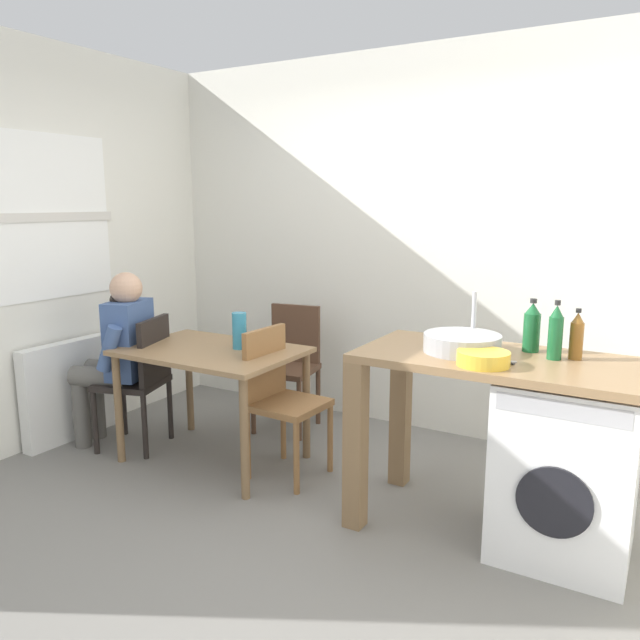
{
  "coord_description": "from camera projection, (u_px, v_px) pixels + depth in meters",
  "views": [
    {
      "loc": [
        1.59,
        -2.43,
        1.66
      ],
      "look_at": [
        -0.09,
        0.45,
        1.01
      ],
      "focal_mm": 34.59,
      "sensor_mm": 36.0,
      "label": 1
    }
  ],
  "objects": [
    {
      "name": "kitchen_counter",
      "position": [
        470.0,
        384.0,
        3.06
      ],
      "size": [
        1.5,
        0.68,
        0.92
      ],
      "color": "olive",
      "rests_on": "ground_plane"
    },
    {
      "name": "bottle_squat_brown",
      "position": [
        556.0,
        333.0,
        2.89
      ],
      "size": [
        0.07,
        0.07,
        0.28
      ],
      "color": "#19592D",
      "rests_on": "kitchen_counter"
    },
    {
      "name": "mixing_bowl",
      "position": [
        483.0,
        357.0,
        2.8
      ],
      "size": [
        0.24,
        0.24,
        0.07
      ],
      "color": "gold",
      "rests_on": "kitchen_counter"
    },
    {
      "name": "dining_table",
      "position": [
        212.0,
        364.0,
        3.9
      ],
      "size": [
        1.1,
        0.76,
        0.74
      ],
      "color": "olive",
      "rests_on": "ground_plane"
    },
    {
      "name": "chair_person_seat",
      "position": [
        141.0,
        375.0,
        4.13
      ],
      "size": [
        0.5,
        0.5,
        0.9
      ],
      "rotation": [
        0.0,
        0.0,
        1.87
      ],
      "color": "black",
      "rests_on": "ground_plane"
    },
    {
      "name": "chair_spare_by_wall",
      "position": [
        290.0,
        360.0,
        4.54
      ],
      "size": [
        0.46,
        0.46,
        0.9
      ],
      "rotation": [
        0.0,
        0.0,
        3.3
      ],
      "color": "#4C3323",
      "rests_on": "ground_plane"
    },
    {
      "name": "seated_person",
      "position": [
        118.0,
        350.0,
        4.14
      ],
      "size": [
        0.56,
        0.54,
        1.2
      ],
      "rotation": [
        0.0,
        0.0,
        1.87
      ],
      "color": "#595651",
      "rests_on": "ground_plane"
    },
    {
      "name": "bottle_clear_small",
      "position": [
        577.0,
        336.0,
        2.9
      ],
      "size": [
        0.06,
        0.06,
        0.24
      ],
      "color": "brown",
      "rests_on": "kitchen_counter"
    },
    {
      "name": "scissors",
      "position": [
        500.0,
        361.0,
        2.86
      ],
      "size": [
        0.15,
        0.06,
        0.01
      ],
      "color": "#B2B2B7",
      "rests_on": "kitchen_counter"
    },
    {
      "name": "washing_machine",
      "position": [
        566.0,
        467.0,
        2.89
      ],
      "size": [
        0.6,
        0.61,
        0.86
      ],
      "color": "white",
      "rests_on": "ground_plane"
    },
    {
      "name": "tap",
      "position": [
        474.0,
        318.0,
        3.18
      ],
      "size": [
        0.02,
        0.02,
        0.28
      ],
      "primitive_type": "cylinder",
      "color": "#B2B2B7",
      "rests_on": "kitchen_counter"
    },
    {
      "name": "radiator",
      "position": [
        74.0,
        389.0,
        4.35
      ],
      "size": [
        0.1,
        0.8,
        0.7
      ],
      "primitive_type": "cube",
      "color": "white",
      "rests_on": "ground_plane"
    },
    {
      "name": "wall_back",
      "position": [
        423.0,
        245.0,
        4.39
      ],
      "size": [
        4.6,
        0.1,
        2.7
      ],
      "primitive_type": "cube",
      "color": "silver",
      "rests_on": "ground_plane"
    },
    {
      "name": "bottle_tall_green",
      "position": [
        532.0,
        328.0,
        3.04
      ],
      "size": [
        0.08,
        0.08,
        0.27
      ],
      "color": "#19592D",
      "rests_on": "kitchen_counter"
    },
    {
      "name": "wall_window_side",
      "position": [
        10.0,
        249.0,
        3.97
      ],
      "size": [
        0.12,
        3.8,
        2.7
      ],
      "color": "silver",
      "rests_on": "ground_plane"
    },
    {
      "name": "ground_plane",
      "position": [
        292.0,
        529.0,
        3.16
      ],
      "size": [
        5.46,
        5.46,
        0.0
      ],
      "primitive_type": "plane",
      "color": "slate"
    },
    {
      "name": "chair_opposite",
      "position": [
        279.0,
        394.0,
        3.74
      ],
      "size": [
        0.42,
        0.42,
        0.9
      ],
      "rotation": [
        0.0,
        0.0,
        -1.62
      ],
      "color": "olive",
      "rests_on": "ground_plane"
    },
    {
      "name": "vase",
      "position": [
        239.0,
        331.0,
        3.87
      ],
      "size": [
        0.09,
        0.09,
        0.23
      ],
      "primitive_type": "cylinder",
      "color": "teal",
      "rests_on": "dining_table"
    },
    {
      "name": "sink_basin",
      "position": [
        462.0,
        343.0,
        3.05
      ],
      "size": [
        0.38,
        0.38,
        0.09
      ],
      "primitive_type": "cylinder",
      "color": "#9EA0A5",
      "rests_on": "kitchen_counter"
    }
  ]
}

